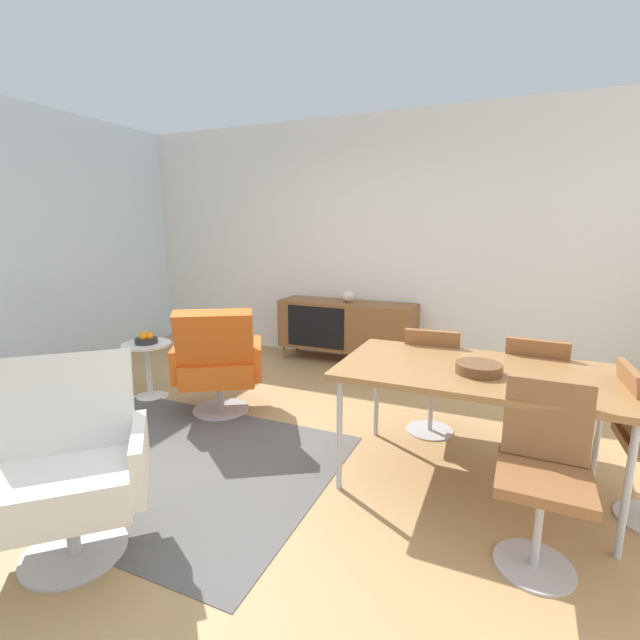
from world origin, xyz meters
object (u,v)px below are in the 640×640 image
Objects in this scene: dining_chair_back_left at (432,376)px; dining_chair_front_right at (544,469)px; dining_chair_back_right at (534,390)px; side_table_round at (148,364)px; fruit_bowl at (146,339)px; wooden_bowl_on_table at (479,368)px; dining_table at (477,376)px; vase_cobalt at (348,296)px; armchair_black_shell at (67,459)px; sideboard at (346,326)px; magazine_stack at (91,370)px; lounge_chair_red at (218,361)px.

dining_chair_front_right is at bearing -58.05° from dining_chair_back_left.
dining_chair_back_right reaches higher than side_table_round.
wooden_bowl_on_table is at bearing -7.51° from fruit_bowl.
dining_table is 1.87× the size of dining_chair_front_right.
armchair_black_shell is (-0.18, -3.45, -0.32)m from vase_cobalt.
dining_chair_front_right reaches higher than sideboard.
dining_chair_back_left is 2.16× the size of magazine_stack.
side_table_round is at bearing -174.18° from dining_chair_back_left.
sideboard reaches higher than fruit_bowl.
armchair_black_shell reaches higher than side_table_round.
armchair_black_shell is at bearing -141.92° from dining_table.
wooden_bowl_on_table is 0.30× the size of dining_chair_back_right.
sideboard is 2.21m from fruit_bowl.
vase_cobalt is at bearing 128.74° from dining_chair_back_left.
armchair_black_shell is (-0.16, -3.45, 0.03)m from sideboard.
dining_chair_back_right is at bearing -38.24° from sideboard.
dining_table is at bearing -5.07° from magazine_stack.
dining_table is at bearing -53.02° from vase_cobalt.
sideboard is 3.27m from dining_chair_front_right.
armchair_black_shell reaches higher than sideboard.
vase_cobalt reaches higher than magazine_stack.
dining_table reaches higher than sideboard.
armchair_black_shell is 4.73× the size of fruit_bowl.
lounge_chair_red is 1.00× the size of armchair_black_shell.
magazine_stack is (-3.35, -0.23, -0.32)m from dining_chair_back_left.
lounge_chair_red reaches higher than wooden_bowl_on_table.
sideboard is 2.21m from side_table_round.
side_table_round is 2.60× the size of fruit_bowl.
magazine_stack is (-2.13, -1.75, -0.64)m from vase_cobalt.
side_table_round is at bearing -91.98° from fruit_bowl.
dining_table is 2.08m from lounge_chair_red.
dining_chair_back_right reaches higher than magazine_stack.
armchair_black_shell is (-1.75, -1.37, -0.23)m from dining_table.
side_table_round is (-1.14, 1.67, -0.15)m from armchair_black_shell.
side_table_round is at bearing 174.07° from dining_table.
lounge_chair_red is (-2.41, 0.80, -0.00)m from dining_chair_front_right.
dining_chair_back_left and dining_chair_back_right have the same top height.
sideboard is 3.08× the size of side_table_round.
dining_chair_front_right is at bearing -12.36° from magazine_stack.
sideboard reaches higher than magazine_stack.
fruit_bowl is at bearing 88.02° from side_table_round.
dining_chair_back_right reaches higher than fruit_bowl.
magazine_stack is (-0.81, 0.03, -0.42)m from fruit_bowl.
dining_table is 1.87× the size of dining_chair_back_left.
dining_chair_front_right is 2.16× the size of magazine_stack.
lounge_chair_red is at bearing 173.21° from dining_table.
fruit_bowl is (-2.54, -0.26, 0.09)m from dining_chair_back_left.
dining_chair_back_left reaches higher than sideboard.
dining_chair_back_left is 1.00× the size of dining_chair_back_right.
dining_chair_back_right reaches higher than wooden_bowl_on_table.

